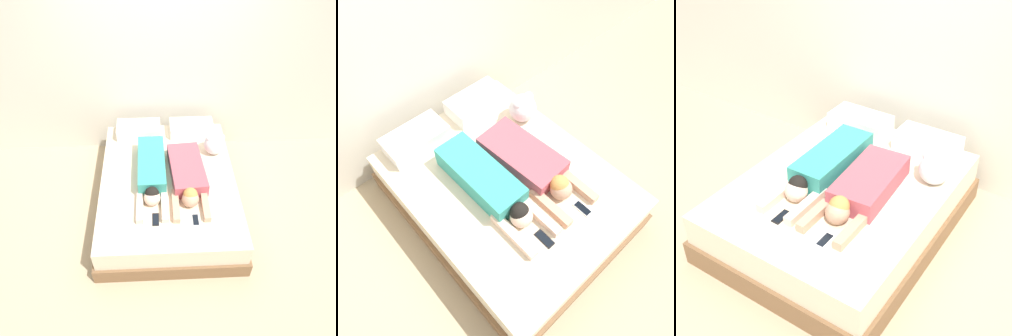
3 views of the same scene
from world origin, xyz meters
The scene contains 10 objects.
ground_plane centered at (0.00, 0.00, 0.00)m, with size 12.00×12.00×0.00m, color tan.
wall_back centered at (0.00, 1.16, 1.30)m, with size 12.00×0.06×2.60m.
bed centered at (0.00, 0.00, 0.22)m, with size 1.58×2.03×0.46m.
pillow_head_left centered at (-0.34, 0.80, 0.53)m, with size 0.56×0.30×0.16m.
pillow_head_right centered at (0.34, 0.80, 0.53)m, with size 0.56×0.30×0.16m.
person_left centered at (-0.18, 0.00, 0.55)m, with size 0.33×1.15×0.20m.
person_right centered at (0.21, -0.07, 0.54)m, with size 0.42×1.07×0.21m.
cell_phone_left centered at (-0.15, -0.59, 0.46)m, with size 0.07×0.16×0.01m.
cell_phone_right centered at (0.25, -0.62, 0.46)m, with size 0.07×0.16×0.01m.
plush_toy centered at (0.58, 0.41, 0.59)m, with size 0.26×0.26×0.27m.
Camera 2 is at (-1.01, -1.11, 2.74)m, focal length 35.00 mm.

